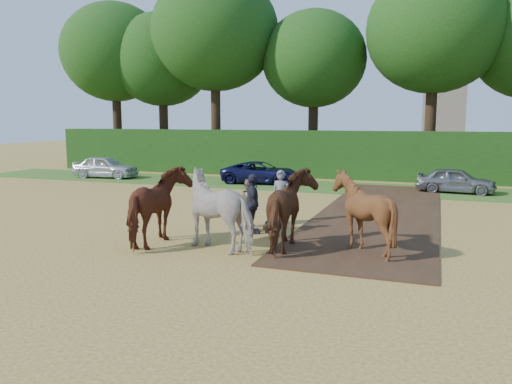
{
  "coord_description": "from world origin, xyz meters",
  "views": [
    {
      "loc": [
        3.58,
        -12.97,
        3.7
      ],
      "look_at": [
        -1.85,
        1.88,
        1.4
      ],
      "focal_mm": 35.0,
      "sensor_mm": 36.0,
      "label": 1
    }
  ],
  "objects_px": {
    "spectator_near": "(250,203)",
    "spectator_far": "(253,204)",
    "plough_team": "(259,209)",
    "parked_cars": "(405,178)",
    "church": "(448,38)"
  },
  "relations": [
    {
      "from": "spectator_far",
      "to": "church",
      "type": "bearing_deg",
      "value": -33.45
    },
    {
      "from": "spectator_near",
      "to": "spectator_far",
      "type": "height_order",
      "value": "spectator_far"
    },
    {
      "from": "plough_team",
      "to": "spectator_near",
      "type": "bearing_deg",
      "value": 116.03
    },
    {
      "from": "spectator_far",
      "to": "plough_team",
      "type": "relative_size",
      "value": 0.26
    },
    {
      "from": "church",
      "to": "plough_team",
      "type": "bearing_deg",
      "value": -95.44
    },
    {
      "from": "spectator_far",
      "to": "plough_team",
      "type": "bearing_deg",
      "value": 179.19
    },
    {
      "from": "plough_team",
      "to": "parked_cars",
      "type": "bearing_deg",
      "value": 76.83
    },
    {
      "from": "spectator_far",
      "to": "spectator_near",
      "type": "bearing_deg",
      "value": -1.15
    },
    {
      "from": "spectator_near",
      "to": "parked_cars",
      "type": "height_order",
      "value": "spectator_near"
    },
    {
      "from": "plough_team",
      "to": "parked_cars",
      "type": "relative_size",
      "value": 0.21
    },
    {
      "from": "plough_team",
      "to": "church",
      "type": "xyz_separation_m",
      "value": [
        5.2,
        54.64,
        12.59
      ]
    },
    {
      "from": "spectator_near",
      "to": "spectator_far",
      "type": "distance_m",
      "value": 1.01
    },
    {
      "from": "spectator_near",
      "to": "plough_team",
      "type": "relative_size",
      "value": 0.22
    },
    {
      "from": "spectator_far",
      "to": "parked_cars",
      "type": "bearing_deg",
      "value": -45.49
    },
    {
      "from": "spectator_far",
      "to": "plough_team",
      "type": "xyz_separation_m",
      "value": [
        0.82,
        -1.67,
        0.16
      ]
    }
  ]
}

